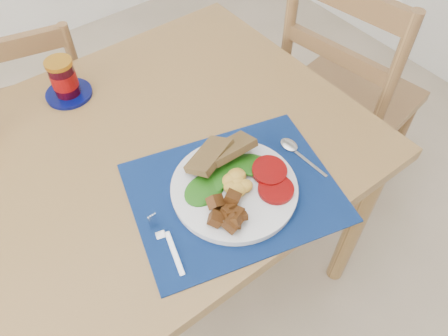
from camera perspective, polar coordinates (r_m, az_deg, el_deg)
name	(u,v)px	position (r m, az deg, el deg)	size (l,w,h in m)	color
ground	(172,333)	(1.70, -6.80, -20.66)	(4.00, 4.00, 0.00)	gray
table	(108,189)	(1.20, -14.93, -2.61)	(1.40, 0.90, 0.75)	brown
chair_far	(37,99)	(1.74, -23.27, 8.33)	(0.46, 0.44, 1.03)	brown
chair_end	(348,76)	(1.65, 15.86, 11.53)	(0.49, 0.51, 1.20)	brown
placemat	(234,192)	(1.05, 1.33, -3.14)	(0.48, 0.38, 0.00)	black
breakfast_plate	(233,189)	(1.03, 1.24, -2.71)	(0.30, 0.30, 0.07)	silver
fork	(166,242)	(0.98, -7.64, -9.50)	(0.04, 0.16, 0.00)	#B2B5BA
spoon	(296,151)	(1.14, 9.40, 2.15)	(0.04, 0.16, 0.00)	#B2B5BA
jam_on_saucer	(64,81)	(1.33, -20.12, 10.68)	(0.13, 0.13, 0.12)	#040A49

